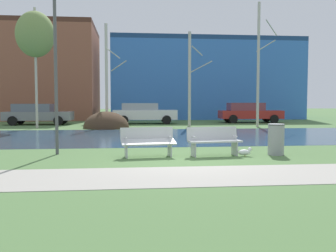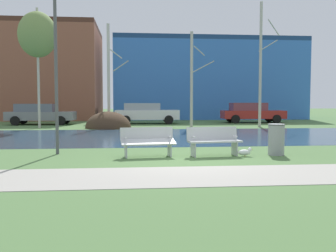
{
  "view_description": "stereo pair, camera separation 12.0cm",
  "coord_description": "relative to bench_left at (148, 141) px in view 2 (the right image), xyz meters",
  "views": [
    {
      "loc": [
        -1.63,
        -10.4,
        1.66
      ],
      "look_at": [
        -0.35,
        1.44,
        0.88
      ],
      "focal_mm": 40.85,
      "sensor_mm": 36.0,
      "label": 1
    },
    {
      "loc": [
        -1.51,
        -10.41,
        1.66
      ],
      "look_at": [
        -0.35,
        1.44,
        0.88
      ],
      "focal_mm": 40.85,
      "sensor_mm": 36.0,
      "label": 2
    }
  ],
  "objects": [
    {
      "name": "soil_mound",
      "position": [
        -1.88,
        12.53,
        -0.47
      ],
      "size": [
        2.8,
        3.06,
        2.03
      ],
      "primitive_type": "ellipsoid",
      "color": "#423021",
      "rests_on": "ground"
    },
    {
      "name": "birch_far_left",
      "position": [
        -6.09,
        12.78,
        5.18
      ],
      "size": [
        2.3,
        2.3,
        7.28
      ],
      "color": "#BCB7A8",
      "rests_on": "ground"
    },
    {
      "name": "seagull",
      "position": [
        2.91,
        -0.21,
        -0.34
      ],
      "size": [
        0.47,
        0.17,
        0.27
      ],
      "color": "white",
      "rests_on": "ground"
    },
    {
      "name": "building_brick_low",
      "position": [
        -9.33,
        25.17,
        3.74
      ],
      "size": [
        11.8,
        9.18,
        8.43
      ],
      "color": "brown",
      "rests_on": "ground"
    },
    {
      "name": "trash_bin",
      "position": [
        3.96,
        0.01,
        0.02
      ],
      "size": [
        0.52,
        0.52,
        0.96
      ],
      "color": "gray",
      "rests_on": "ground"
    },
    {
      "name": "birch_center_left",
      "position": [
        3.5,
        13.38,
        2.67
      ],
      "size": [
        1.55,
        2.29,
        6.13
      ],
      "color": "#BCB7A8",
      "rests_on": "ground"
    },
    {
      "name": "parked_sedan_second_white",
      "position": [
        0.61,
        16.57,
        0.32
      ],
      "size": [
        4.65,
        2.06,
        1.5
      ],
      "color": "silver",
      "rests_on": "ground"
    },
    {
      "name": "parked_hatch_third_red",
      "position": [
        8.69,
        17.11,
        0.33
      ],
      "size": [
        4.77,
        2.05,
        1.52
      ],
      "color": "maroon",
      "rests_on": "ground"
    },
    {
      "name": "river_band",
      "position": [
        1.01,
        6.61,
        -0.47
      ],
      "size": [
        80.0,
        8.78,
        0.01
      ],
      "primitive_type": "cube",
      "color": "#284256",
      "rests_on": "ground"
    },
    {
      "name": "streetlamp",
      "position": [
        -2.79,
        0.85,
        3.22
      ],
      "size": [
        0.32,
        0.32,
        5.56
      ],
      "color": "#4C4C51",
      "rests_on": "ground"
    },
    {
      "name": "bench_right",
      "position": [
        2.0,
        0.0,
        0.0
      ],
      "size": [
        1.65,
        0.74,
        0.87
      ],
      "color": "#B2B5B7",
      "rests_on": "ground"
    },
    {
      "name": "parked_van_nearest_grey",
      "position": [
        -6.86,
        16.2,
        0.3
      ],
      "size": [
        4.65,
        2.08,
        1.46
      ],
      "color": "slate",
      "rests_on": "ground"
    },
    {
      "name": "bench_left",
      "position": [
        0.0,
        0.0,
        0.0
      ],
      "size": [
        1.65,
        0.74,
        0.87
      ],
      "color": "#B2B5B7",
      "rests_on": "ground"
    },
    {
      "name": "paved_path_strip",
      "position": [
        1.01,
        -3.01,
        -0.47
      ],
      "size": [
        60.0,
        2.3,
        0.01
      ],
      "primitive_type": "cube",
      "color": "#9E998E",
      "rests_on": "ground"
    },
    {
      "name": "birch_left",
      "position": [
        -1.86,
        13.6,
        2.87
      ],
      "size": [
        1.38,
        2.17,
        6.57
      ],
      "color": "beige",
      "rests_on": "ground"
    },
    {
      "name": "ground_plane",
      "position": [
        1.01,
        9.11,
        -0.47
      ],
      "size": [
        120.0,
        120.0,
        0.0
      ],
      "primitive_type": "plane",
      "color": "#4C703D"
    },
    {
      "name": "birch_center",
      "position": [
        7.77,
        12.47,
        3.56
      ],
      "size": [
        1.26,
        2.21,
        7.9
      ],
      "color": "#BCB7A8",
      "rests_on": "ground"
    },
    {
      "name": "building_blue_store",
      "position": [
        6.76,
        25.65,
        3.23
      ],
      "size": [
        17.49,
        8.26,
        7.41
      ],
      "color": "#3870C6",
      "rests_on": "ground"
    }
  ]
}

